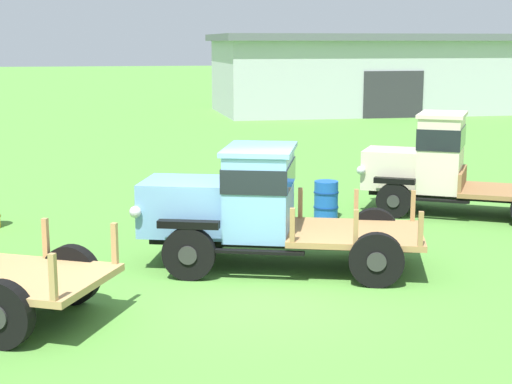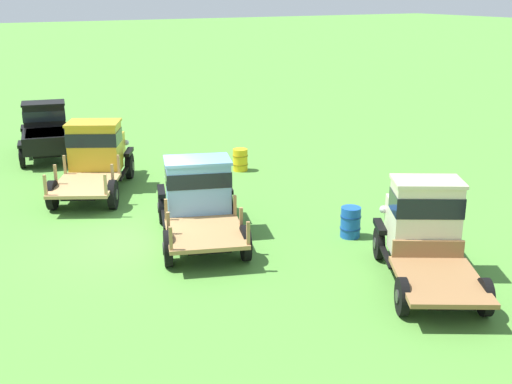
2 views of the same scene
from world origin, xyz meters
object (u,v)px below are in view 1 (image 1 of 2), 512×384
at_px(farm_shed, 429,73).
at_px(oil_drum_near_fence, 326,200).
at_px(vintage_truck_midrow_center, 249,204).
at_px(vintage_truck_far_side, 437,164).

distance_m(farm_shed, oil_drum_near_fence, 29.03).
xyz_separation_m(farm_shed, vintage_truck_midrow_center, (-15.89, -28.99, -1.06)).
xyz_separation_m(farm_shed, vintage_truck_far_side, (-10.91, -25.57, -1.03)).
distance_m(vintage_truck_far_side, oil_drum_near_fence, 2.71).
bearing_deg(vintage_truck_far_side, oil_drum_near_fence, -178.91).
distance_m(vintage_truck_midrow_center, oil_drum_near_fence, 4.17).
relative_size(vintage_truck_midrow_center, vintage_truck_far_side, 1.10).
xyz_separation_m(vintage_truck_far_side, oil_drum_near_fence, (-2.62, -0.05, -0.71)).
bearing_deg(oil_drum_near_fence, vintage_truck_midrow_center, -125.12).
xyz_separation_m(vintage_truck_midrow_center, vintage_truck_far_side, (4.99, 3.42, 0.03)).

